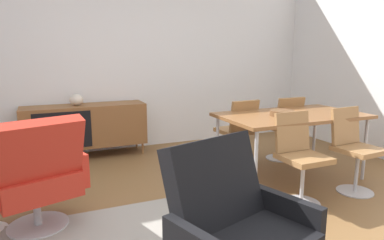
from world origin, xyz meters
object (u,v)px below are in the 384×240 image
at_px(vase_cobalt, 76,100).
at_px(armchair_black_shell, 236,230).
at_px(wooden_bowl_on_table, 282,113).
at_px(sideboard, 85,126).
at_px(dining_chair_front_left, 299,154).
at_px(dining_chair_back_right, 284,125).
at_px(dining_chair_front_right, 354,146).
at_px(lounge_chair_red, 36,174).
at_px(dining_chair_back_left, 238,130).
at_px(dining_table, 292,118).

height_order(vase_cobalt, armchair_black_shell, armchair_black_shell).
bearing_deg(armchair_black_shell, wooden_bowl_on_table, 45.85).
xyz_separation_m(sideboard, dining_chair_front_left, (1.68, -2.30, 0.03)).
bearing_deg(sideboard, vase_cobalt, 178.82).
relative_size(wooden_bowl_on_table, dining_chair_back_right, 0.30).
height_order(vase_cobalt, dining_chair_back_right, vase_cobalt).
distance_m(dining_chair_front_right, lounge_chair_red, 2.99).
xyz_separation_m(vase_cobalt, armchair_black_shell, (0.50, -3.28, -0.33)).
distance_m(wooden_bowl_on_table, armchair_black_shell, 2.10).
bearing_deg(lounge_chair_red, dining_chair_front_left, -10.04).
height_order(dining_chair_front_right, dining_chair_front_left, same).
bearing_deg(dining_chair_front_left, sideboard, 126.12).
bearing_deg(dining_chair_back_left, lounge_chair_red, -162.49).
height_order(wooden_bowl_on_table, dining_chair_front_right, dining_chair_front_right).
relative_size(dining_chair_front_right, dining_chair_back_left, 1.00).
bearing_deg(vase_cobalt, sideboard, -1.18).
xyz_separation_m(vase_cobalt, dining_chair_back_right, (2.47, -1.18, -0.33)).
bearing_deg(dining_table, dining_chair_front_right, -58.26).
distance_m(sideboard, dining_chair_front_right, 3.31).
relative_size(dining_table, dining_chair_front_right, 1.87).
bearing_deg(dining_chair_back_left, vase_cobalt, 146.29).
relative_size(wooden_bowl_on_table, dining_chair_front_right, 0.30).
distance_m(dining_chair_back_right, lounge_chair_red, 3.05).
xyz_separation_m(dining_table, wooden_bowl_on_table, (-0.17, -0.05, 0.07)).
bearing_deg(sideboard, dining_chair_front_left, -53.88).
bearing_deg(vase_cobalt, dining_chair_back_right, -25.64).
bearing_deg(dining_chair_front_right, sideboard, 135.91).
bearing_deg(dining_chair_front_right, dining_chair_back_right, 89.93).
distance_m(dining_table, dining_chair_front_left, 0.70).
bearing_deg(vase_cobalt, wooden_bowl_on_table, -42.57).
bearing_deg(armchair_black_shell, dining_table, 43.53).
relative_size(vase_cobalt, dining_chair_front_left, 0.21).
xyz_separation_m(dining_chair_back_left, dining_chair_back_right, (0.69, -0.00, 0.00)).
distance_m(dining_table, lounge_chair_red, 2.63).
xyz_separation_m(dining_chair_front_right, dining_chair_back_left, (-0.69, 1.12, 0.00)).
height_order(sideboard, armchair_black_shell, armchair_black_shell).
relative_size(dining_chair_back_left, dining_chair_back_right, 1.00).
bearing_deg(dining_table, dining_chair_front_left, -122.09).
bearing_deg(lounge_chair_red, armchair_black_shell, -54.04).
height_order(dining_table, wooden_bowl_on_table, wooden_bowl_on_table).
relative_size(dining_chair_back_left, armchair_black_shell, 0.90).
distance_m(vase_cobalt, dining_chair_back_left, 2.16).
xyz_separation_m(vase_cobalt, dining_chair_front_right, (2.47, -2.30, -0.33)).
bearing_deg(lounge_chair_red, wooden_bowl_on_table, 2.58).
distance_m(vase_cobalt, wooden_bowl_on_table, 2.65).
relative_size(vase_cobalt, dining_chair_back_right, 0.21).
height_order(sideboard, vase_cobalt, vase_cobalt).
height_order(sideboard, dining_chair_back_right, dining_chair_back_right).
relative_size(dining_table, wooden_bowl_on_table, 6.15).
xyz_separation_m(vase_cobalt, dining_table, (2.12, -1.74, -0.10)).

